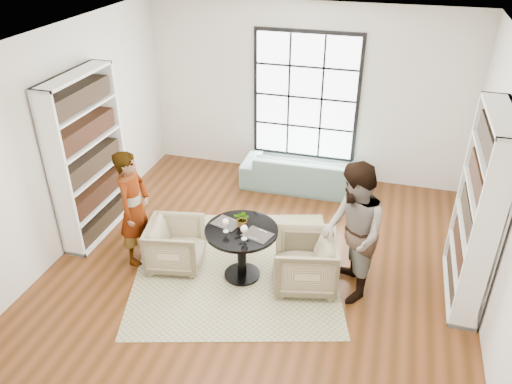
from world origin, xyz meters
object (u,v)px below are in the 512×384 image
(person_right, at_px, (353,233))
(flower_centerpiece, at_px, (243,219))
(pedestal_table, at_px, (242,243))
(armchair_right, at_px, (305,262))
(wine_glass_left, at_px, (226,222))
(armchair_left, at_px, (176,245))
(person_left, at_px, (134,208))
(wine_glass_right, at_px, (244,229))
(sofa, at_px, (303,171))

(person_right, xyz_separation_m, flower_centerpiece, (-1.37, 0.00, -0.04))
(pedestal_table, xyz_separation_m, person_right, (1.37, 0.06, 0.36))
(armchair_right, bearing_deg, flower_centerpiece, -102.68)
(wine_glass_left, height_order, flower_centerpiece, flower_centerpiece)
(armchair_left, relative_size, flower_centerpiece, 3.09)
(wine_glass_left, xyz_separation_m, flower_centerpiece, (0.17, 0.16, -0.02))
(pedestal_table, relative_size, person_left, 0.57)
(armchair_right, height_order, wine_glass_right, wine_glass_right)
(armchair_left, bearing_deg, sofa, -35.61)
(armchair_left, height_order, wine_glass_right, wine_glass_right)
(person_left, xyz_separation_m, wine_glass_right, (1.57, -0.18, 0.07))
(armchair_right, distance_m, wine_glass_left, 1.13)
(sofa, xyz_separation_m, person_left, (-1.76, -2.62, 0.51))
(pedestal_table, relative_size, wine_glass_right, 4.72)
(armchair_left, relative_size, armchair_right, 0.91)
(person_right, height_order, wine_glass_right, person_right)
(wine_glass_left, bearing_deg, wine_glass_right, -18.65)
(sofa, distance_m, flower_centerpiece, 2.62)
(flower_centerpiece, bearing_deg, person_left, -177.11)
(pedestal_table, distance_m, person_left, 1.50)
(wine_glass_left, height_order, wine_glass_right, wine_glass_right)
(wine_glass_left, distance_m, wine_glass_right, 0.28)
(sofa, height_order, wine_glass_right, wine_glass_right)
(sofa, distance_m, wine_glass_left, 2.81)
(sofa, relative_size, person_right, 1.16)
(pedestal_table, xyz_separation_m, sofa, (0.29, 2.61, -0.23))
(pedestal_table, bearing_deg, person_right, 2.62)
(pedestal_table, xyz_separation_m, armchair_left, (-0.93, -0.01, -0.21))
(wine_glass_right, bearing_deg, person_right, 11.23)
(armchair_left, distance_m, wine_glass_left, 0.94)
(pedestal_table, height_order, sofa, pedestal_table)
(armchair_left, height_order, armchair_right, armchair_right)
(sofa, height_order, armchair_right, armchair_right)
(armchair_left, bearing_deg, wine_glass_left, -107.44)
(pedestal_table, bearing_deg, person_left, -179.58)
(armchair_left, distance_m, person_right, 2.36)
(armchair_left, relative_size, person_right, 0.40)
(person_right, height_order, wine_glass_left, person_right)
(pedestal_table, xyz_separation_m, flower_centerpiece, (-0.00, 0.06, 0.32))
(armchair_right, height_order, wine_glass_left, wine_glass_left)
(armchair_right, bearing_deg, wine_glass_right, -83.30)
(pedestal_table, distance_m, armchair_left, 0.95)
(pedestal_table, relative_size, sofa, 0.45)
(armchair_right, xyz_separation_m, wine_glass_right, (-0.72, -0.25, 0.52))
(armchair_left, bearing_deg, person_left, 79.26)
(sofa, xyz_separation_m, wine_glass_right, (-0.19, -2.80, 0.58))
(person_right, bearing_deg, flower_centerpiece, -109.33)
(armchair_right, bearing_deg, wine_glass_left, -93.26)
(sofa, bearing_deg, person_right, 111.97)
(sofa, relative_size, person_left, 1.27)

